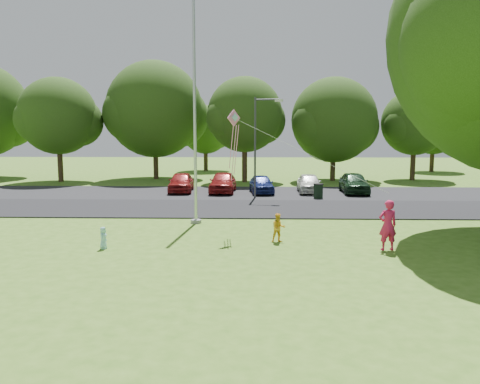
{
  "coord_description": "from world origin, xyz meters",
  "views": [
    {
      "loc": [
        -0.82,
        -16.4,
        4.27
      ],
      "look_at": [
        -1.42,
        4.0,
        1.6
      ],
      "focal_mm": 35.0,
      "sensor_mm": 36.0,
      "label": 1
    }
  ],
  "objects_px": {
    "child_yellow": "(278,228)",
    "kite": "(236,129)",
    "trash_can": "(318,191)",
    "woman": "(388,225)",
    "child_blue": "(103,238)",
    "street_lamp": "(259,138)",
    "flagpole": "(195,133)"
  },
  "relations": [
    {
      "from": "child_blue",
      "to": "street_lamp",
      "type": "bearing_deg",
      "value": -24.36
    },
    {
      "from": "woman",
      "to": "child_yellow",
      "type": "xyz_separation_m",
      "value": [
        -3.85,
        1.11,
        -0.35
      ]
    },
    {
      "from": "street_lamp",
      "to": "child_yellow",
      "type": "height_order",
      "value": "street_lamp"
    },
    {
      "from": "woman",
      "to": "child_yellow",
      "type": "relative_size",
      "value": 1.63
    },
    {
      "from": "street_lamp",
      "to": "trash_can",
      "type": "bearing_deg",
      "value": 11.55
    },
    {
      "from": "flagpole",
      "to": "woman",
      "type": "bearing_deg",
      "value": -32.6
    },
    {
      "from": "woman",
      "to": "kite",
      "type": "bearing_deg",
      "value": -31.77
    },
    {
      "from": "child_yellow",
      "to": "child_blue",
      "type": "relative_size",
      "value": 1.38
    },
    {
      "from": "street_lamp",
      "to": "flagpole",
      "type": "bearing_deg",
      "value": -98.74
    },
    {
      "from": "child_yellow",
      "to": "kite",
      "type": "height_order",
      "value": "kite"
    },
    {
      "from": "woman",
      "to": "child_yellow",
      "type": "distance_m",
      "value": 4.02
    },
    {
      "from": "flagpole",
      "to": "trash_can",
      "type": "bearing_deg",
      "value": 49.49
    },
    {
      "from": "street_lamp",
      "to": "kite",
      "type": "distance_m",
      "value": 10.42
    },
    {
      "from": "flagpole",
      "to": "street_lamp",
      "type": "xyz_separation_m",
      "value": [
        3.01,
        7.95,
        -0.35
      ]
    },
    {
      "from": "woman",
      "to": "street_lamp",
      "type": "bearing_deg",
      "value": -78.95
    },
    {
      "from": "child_yellow",
      "to": "street_lamp",
      "type": "bearing_deg",
      "value": 83.69
    },
    {
      "from": "child_yellow",
      "to": "child_blue",
      "type": "height_order",
      "value": "child_yellow"
    },
    {
      "from": "flagpole",
      "to": "street_lamp",
      "type": "distance_m",
      "value": 8.51
    },
    {
      "from": "flagpole",
      "to": "woman",
      "type": "distance_m",
      "value": 9.48
    },
    {
      "from": "trash_can",
      "to": "kite",
      "type": "relative_size",
      "value": 0.17
    },
    {
      "from": "trash_can",
      "to": "child_yellow",
      "type": "distance_m",
      "value": 12.01
    },
    {
      "from": "trash_can",
      "to": "woman",
      "type": "relative_size",
      "value": 0.53
    },
    {
      "from": "kite",
      "to": "child_yellow",
      "type": "bearing_deg",
      "value": -82.02
    },
    {
      "from": "street_lamp",
      "to": "child_blue",
      "type": "height_order",
      "value": "street_lamp"
    },
    {
      "from": "street_lamp",
      "to": "child_blue",
      "type": "distance_m",
      "value": 14.51
    },
    {
      "from": "flagpole",
      "to": "trash_can",
      "type": "distance_m",
      "value": 11.04
    },
    {
      "from": "street_lamp",
      "to": "trash_can",
      "type": "distance_m",
      "value": 5.01
    },
    {
      "from": "woman",
      "to": "child_blue",
      "type": "distance_m",
      "value": 10.3
    },
    {
      "from": "street_lamp",
      "to": "child_yellow",
      "type": "distance_m",
      "value": 12.1
    },
    {
      "from": "trash_can",
      "to": "child_yellow",
      "type": "bearing_deg",
      "value": -105.03
    },
    {
      "from": "flagpole",
      "to": "trash_can",
      "type": "height_order",
      "value": "flagpole"
    },
    {
      "from": "trash_can",
      "to": "woman",
      "type": "height_order",
      "value": "woman"
    }
  ]
}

